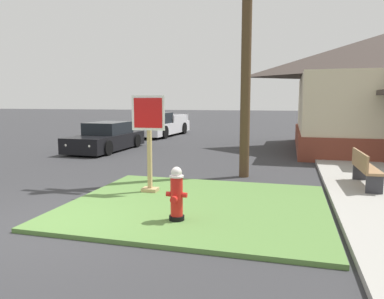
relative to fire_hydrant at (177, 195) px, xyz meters
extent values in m
plane|color=#333335|center=(-2.02, -0.59, -0.54)|extent=(160.00, 160.00, 0.00)
cube|color=#567F3D|center=(0.09, 1.13, -0.50)|extent=(5.25, 4.54, 0.08)
cube|color=#9E9B93|center=(3.91, 5.93, -0.48)|extent=(2.20, 19.19, 0.12)
cylinder|color=black|center=(0.00, 0.00, -0.42)|extent=(0.28, 0.27, 0.08)
cylinder|color=red|center=(0.00, 0.00, -0.03)|extent=(0.22, 0.22, 0.70)
cylinder|color=silver|center=(0.00, 0.00, 0.34)|extent=(0.25, 0.25, 0.03)
sphere|color=silver|center=(0.00, 0.00, 0.41)|extent=(0.19, 0.19, 0.19)
cube|color=silver|center=(0.00, 0.00, 0.48)|extent=(0.04, 0.04, 0.04)
cylinder|color=red|center=(-0.15, 0.00, 0.01)|extent=(0.08, 0.09, 0.09)
cylinder|color=red|center=(0.15, 0.00, 0.01)|extent=(0.08, 0.09, 0.09)
cylinder|color=red|center=(0.00, -0.16, -0.04)|extent=(0.12, 0.09, 0.12)
cube|color=tan|center=(-1.23, 1.83, 0.63)|extent=(0.09, 0.09, 2.17)
cube|color=tan|center=(-1.23, 1.83, -0.42)|extent=(0.37, 0.29, 0.08)
cube|color=white|center=(-1.23, 1.78, 1.38)|extent=(0.79, 0.03, 0.79)
cube|color=red|center=(-1.23, 1.76, 1.38)|extent=(0.68, 0.03, 0.68)
cylinder|color=black|center=(-1.95, 1.65, -0.53)|extent=(0.70, 0.70, 0.02)
cube|color=black|center=(-6.00, 8.55, -0.13)|extent=(1.80, 4.49, 0.64)
cube|color=black|center=(-5.99, 8.78, 0.43)|extent=(1.52, 2.08, 0.56)
cylinder|color=black|center=(-5.20, 7.15, -0.23)|extent=(0.23, 0.62, 0.62)
cylinder|color=black|center=(-6.83, 7.18, -0.23)|extent=(0.23, 0.62, 0.62)
cylinder|color=black|center=(-5.16, 9.92, -0.23)|extent=(0.23, 0.62, 0.62)
cylinder|color=black|center=(-6.79, 9.95, -0.23)|extent=(0.23, 0.62, 0.62)
sphere|color=white|center=(-5.51, 6.36, -0.07)|extent=(0.14, 0.14, 0.14)
sphere|color=red|center=(-5.44, 10.74, -0.07)|extent=(0.12, 0.12, 0.12)
sphere|color=white|center=(-6.55, 6.38, -0.07)|extent=(0.14, 0.14, 0.14)
sphere|color=red|center=(-6.48, 10.75, -0.07)|extent=(0.12, 0.12, 0.12)
cube|color=silver|center=(-6.03, 15.71, -0.04)|extent=(2.32, 5.62, 0.68)
cube|color=black|center=(-6.08, 14.94, 0.60)|extent=(1.85, 1.53, 0.68)
cube|color=silver|center=(-5.03, 16.62, 0.52)|extent=(0.23, 2.32, 0.44)
cube|color=silver|center=(-6.93, 16.73, 0.52)|extent=(0.23, 2.32, 0.44)
cube|color=silver|center=(-5.88, 18.42, 0.52)|extent=(1.81, 0.20, 0.44)
cylinder|color=black|center=(-5.19, 14.01, -0.16)|extent=(0.30, 0.77, 0.76)
cylinder|color=black|center=(-7.07, 14.12, -0.16)|extent=(0.30, 0.77, 0.76)
cylinder|color=black|center=(-5.00, 17.31, -0.16)|extent=(0.30, 0.77, 0.76)
cylinder|color=black|center=(-6.88, 17.42, -0.16)|extent=(0.30, 0.77, 0.76)
cube|color=#93704C|center=(3.76, 3.55, 0.02)|extent=(0.45, 1.69, 0.06)
cube|color=#93704C|center=(3.58, 3.54, 0.24)|extent=(0.10, 1.68, 0.38)
cube|color=#2D2D33|center=(3.78, 2.79, -0.21)|extent=(0.36, 0.07, 0.41)
cube|color=#2D2D33|center=(3.74, 4.31, -0.21)|extent=(0.36, 0.07, 0.41)
cylinder|color=#4C3823|center=(0.65, 4.45, 4.05)|extent=(0.28, 0.28, 9.17)
camera|label=1|loc=(1.90, -5.98, 1.66)|focal=33.99mm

